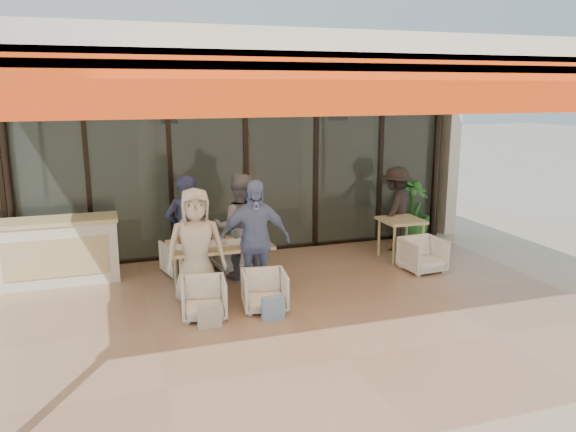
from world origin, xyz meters
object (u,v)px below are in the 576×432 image
diner_navy (186,231)px  standing_woman (396,209)px  side_chair (423,253)px  chair_near_right (265,289)px  diner_cream (196,248)px  potted_palm (412,210)px  diner_grey (240,227)px  dining_table (219,247)px  side_table (401,225)px  host_counter (57,251)px  diner_periwinkle (254,240)px  chair_far_left (183,256)px  chair_near_left (204,296)px  chair_far_right (233,251)px

diner_navy → standing_woman: 4.04m
side_chair → chair_near_right: bearing=-170.1°
diner_cream → potted_palm: (4.53, 1.90, -0.17)m
side_chair → standing_woman: bearing=77.1°
diner_cream → chair_near_right: bearing=-25.7°
diner_grey → potted_palm: (3.69, 1.00, -0.18)m
dining_table → standing_woman: (3.57, 1.08, 0.11)m
side_table → diner_grey: bearing=-177.8°
diner_grey → side_chair: 3.07m
host_counter → dining_table: bearing=-25.6°
dining_table → diner_periwinkle: diner_periwinkle is taller
chair_near_right → potted_palm: 4.42m
chair_far_left → side_chair: size_ratio=0.98×
chair_near_left → standing_woman: size_ratio=0.38×
side_table → standing_woman: (0.19, 0.53, 0.16)m
standing_woman → potted_palm: size_ratio=1.19×
dining_table → chair_near_right: dining_table is taller
dining_table → diner_grey: (0.43, 0.44, 0.17)m
chair_far_right → standing_woman: bearing=171.4°
chair_near_left → standing_woman: bearing=34.3°
chair_far_right → diner_navy: (-0.84, -0.50, 0.54)m
chair_near_right → diner_navy: diner_navy is taller
chair_near_left → standing_woman: 4.50m
diner_cream → diner_periwinkle: diner_periwinkle is taller
dining_table → chair_near_left: size_ratio=2.50×
diner_cream → side_chair: diner_cream is taller
dining_table → chair_near_left: (-0.41, -0.96, -0.39)m
diner_navy → potted_palm: 4.65m
diner_periwinkle → side_chair: size_ratio=2.72×
chair_near_left → side_table: size_ratio=0.81×
host_counter → diner_grey: diner_grey is taller
host_counter → side_table: size_ratio=2.48×
side_table → side_chair: 0.81m
chair_far_left → standing_woman: size_ratio=0.40×
diner_periwinkle → chair_near_left: bearing=-142.1°
diner_grey → standing_woman: (3.14, 0.64, -0.05)m
chair_far_left → diner_cream: 1.49m
host_counter → side_chair: host_counter is taller
chair_far_right → diner_grey: size_ratio=0.37×
dining_table → host_counter: bearing=154.4°
dining_table → diner_navy: bearing=133.0°
chair_near_left → diner_cream: 0.73m
diner_grey → side_table: (2.96, 0.11, -0.22)m
diner_navy → chair_far_right: bearing=-158.8°
chair_far_right → diner_grey: bearing=78.8°
host_counter → side_table: 5.74m
chair_far_right → chair_near_left: chair_far_right is taller
chair_far_left → diner_grey: diner_grey is taller
chair_far_right → side_table: 3.00m
potted_palm → side_table: bearing=-129.7°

